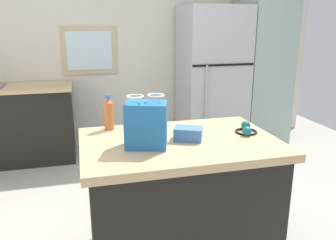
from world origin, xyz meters
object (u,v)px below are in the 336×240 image
object	(u,v)px
refrigerator	(212,79)
ear_defenders	(246,129)
tall_cabinet	(263,60)
bottle	(109,114)
shopping_bag	(146,124)
small_box	(188,134)
kitchen_island	(179,201)

from	to	relation	value
refrigerator	ear_defenders	size ratio (longest dim) A/B	9.21
tall_cabinet	bottle	bearing A→B (deg)	-140.52
refrigerator	shopping_bag	world-z (taller)	refrigerator
refrigerator	tall_cabinet	bearing A→B (deg)	0.02
refrigerator	small_box	bearing A→B (deg)	-115.25
small_box	bottle	distance (m)	0.59
tall_cabinet	ear_defenders	distance (m)	2.52
refrigerator	small_box	distance (m)	2.41
small_box	tall_cabinet	bearing A→B (deg)	51.29
small_box	ear_defenders	size ratio (longest dim) A/B	0.88
shopping_bag	small_box	size ratio (longest dim) A/B	1.84
kitchen_island	refrigerator	world-z (taller)	refrigerator
tall_cabinet	small_box	size ratio (longest dim) A/B	12.93
shopping_bag	tall_cabinet	bearing A→B (deg)	47.78
refrigerator	ear_defenders	distance (m)	2.22
tall_cabinet	ear_defenders	world-z (taller)	tall_cabinet
kitchen_island	refrigerator	size ratio (longest dim) A/B	0.69
kitchen_island	small_box	world-z (taller)	small_box
refrigerator	ear_defenders	xyz separation A→B (m)	(-0.60, -2.14, 0.00)
kitchen_island	bottle	world-z (taller)	bottle
refrigerator	bottle	world-z (taller)	refrigerator
small_box	bottle	world-z (taller)	bottle
tall_cabinet	shopping_bag	bearing A→B (deg)	-132.22
tall_cabinet	small_box	world-z (taller)	tall_cabinet
tall_cabinet	bottle	distance (m)	2.88
tall_cabinet	refrigerator	bearing A→B (deg)	-179.98
kitchen_island	shopping_bag	size ratio (longest dim) A/B	3.92
refrigerator	tall_cabinet	distance (m)	0.75
small_box	refrigerator	bearing A→B (deg)	64.75
ear_defenders	tall_cabinet	bearing A→B (deg)	58.37
tall_cabinet	small_box	distance (m)	2.80
kitchen_island	ear_defenders	bearing A→B (deg)	3.55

